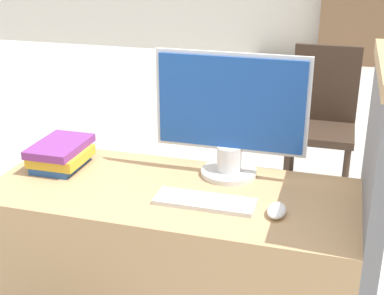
# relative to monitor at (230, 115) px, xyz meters

# --- Properties ---
(desk) EXTENTS (1.33, 0.57, 0.77)m
(desk) POSITION_rel_monitor_xyz_m (-0.17, -0.18, -0.63)
(desk) COLOR tan
(desk) RESTS_ON ground_plane
(carrel_divider) EXTENTS (0.07, 0.67, 1.29)m
(carrel_divider) POSITION_rel_monitor_xyz_m (0.52, -0.13, -0.36)
(carrel_divider) COLOR slate
(carrel_divider) RESTS_ON ground_plane
(monitor) EXTENTS (0.57, 0.21, 0.47)m
(monitor) POSITION_rel_monitor_xyz_m (0.00, 0.00, 0.00)
(monitor) COLOR silver
(monitor) RESTS_ON desk
(keyboard) EXTENTS (0.35, 0.12, 0.02)m
(keyboard) POSITION_rel_monitor_xyz_m (-0.03, -0.26, -0.23)
(keyboard) COLOR silver
(keyboard) RESTS_ON desk
(mouse) EXTENTS (0.06, 0.11, 0.03)m
(mouse) POSITION_rel_monitor_xyz_m (0.22, -0.27, -0.22)
(mouse) COLOR white
(mouse) RESTS_ON desk
(book_stack) EXTENTS (0.19, 0.26, 0.10)m
(book_stack) POSITION_rel_monitor_xyz_m (-0.66, -0.11, -0.19)
(book_stack) COLOR #285199
(book_stack) RESTS_ON desk
(far_chair) EXTENTS (0.44, 0.44, 0.96)m
(far_chair) POSITION_rel_monitor_xyz_m (0.27, 1.70, -0.50)
(far_chair) COLOR #38281E
(far_chair) RESTS_ON ground_plane
(bookshelf_far) EXTENTS (1.02, 0.32, 1.65)m
(bookshelf_far) POSITION_rel_monitor_xyz_m (0.52, 5.73, -0.19)
(bookshelf_far) COLOR #846042
(bookshelf_far) RESTS_ON ground_plane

